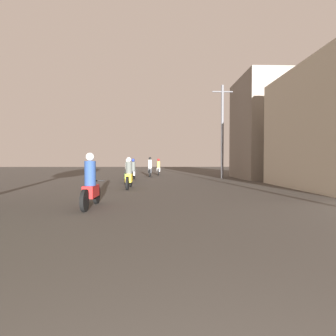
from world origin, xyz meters
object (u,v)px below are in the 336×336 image
(building_right_far, at_px, (275,129))
(motorcycle_white, at_px, (158,168))
(motorcycle_silver, at_px, (133,171))
(utility_pole_far, at_px, (222,130))
(motorcycle_red, at_px, (91,186))
(motorcycle_black, at_px, (150,169))
(motorcycle_green, at_px, (128,173))
(motorcycle_yellow, at_px, (129,176))

(building_right_far, bearing_deg, motorcycle_white, 150.10)
(motorcycle_silver, relative_size, utility_pole_far, 0.27)
(motorcycle_red, xyz_separation_m, motorcycle_black, (1.19, 14.93, 0.03))
(building_right_far, bearing_deg, motorcycle_green, -160.37)
(motorcycle_yellow, relative_size, motorcycle_black, 0.98)
(motorcycle_white, bearing_deg, motorcycle_red, -102.37)
(motorcycle_white, bearing_deg, motorcycle_green, -107.63)
(building_right_far, bearing_deg, motorcycle_yellow, -146.13)
(motorcycle_black, relative_size, utility_pole_far, 0.29)
(motorcycle_yellow, bearing_deg, motorcycle_red, -100.17)
(motorcycle_red, bearing_deg, motorcycle_black, 77.83)
(motorcycle_silver, xyz_separation_m, motorcycle_black, (1.09, 3.57, 0.05))
(utility_pole_far, bearing_deg, building_right_far, -3.00)
(motorcycle_red, relative_size, motorcycle_yellow, 0.93)
(motorcycle_yellow, distance_m, motorcycle_green, 3.17)
(motorcycle_black, distance_m, building_right_far, 10.61)
(motorcycle_yellow, xyz_separation_m, motorcycle_silver, (-0.40, 6.06, -0.01))
(motorcycle_green, height_order, motorcycle_silver, motorcycle_silver)
(motorcycle_silver, distance_m, motorcycle_white, 6.44)
(motorcycle_black, relative_size, building_right_far, 0.28)
(motorcycle_black, bearing_deg, motorcycle_yellow, -86.54)
(motorcycle_yellow, relative_size, motorcycle_green, 1.05)
(motorcycle_red, relative_size, building_right_far, 0.25)
(motorcycle_silver, height_order, motorcycle_white, motorcycle_white)
(motorcycle_white, bearing_deg, utility_pole_far, -51.28)
(motorcycle_silver, distance_m, utility_pole_far, 7.57)
(motorcycle_green, relative_size, utility_pole_far, 0.28)
(building_right_far, height_order, utility_pole_far, building_right_far)
(motorcycle_white, distance_m, building_right_far, 10.93)
(motorcycle_black, bearing_deg, motorcycle_silver, -99.40)
(motorcycle_white, xyz_separation_m, building_right_far, (9.06, -5.21, 3.22))
(motorcycle_silver, height_order, building_right_far, building_right_far)
(motorcycle_red, height_order, building_right_far, building_right_far)
(motorcycle_green, height_order, motorcycle_white, motorcycle_white)
(motorcycle_red, bearing_deg, motorcycle_white, 76.16)
(motorcycle_yellow, relative_size, motorcycle_silver, 1.06)
(motorcycle_red, height_order, motorcycle_black, motorcycle_black)
(motorcycle_white, bearing_deg, building_right_far, -36.05)
(motorcycle_silver, bearing_deg, motorcycle_yellow, -88.95)
(motorcycle_red, distance_m, motorcycle_black, 14.98)
(motorcycle_black, height_order, motorcycle_white, motorcycle_black)
(motorcycle_yellow, bearing_deg, motorcycle_white, 78.58)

